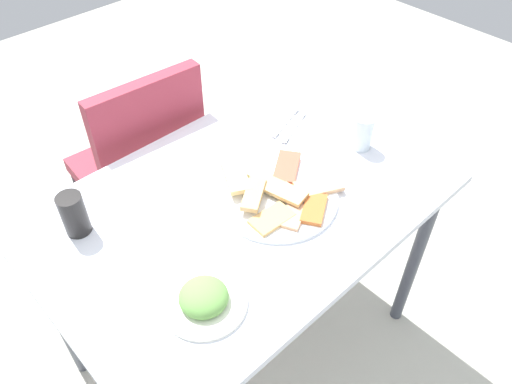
% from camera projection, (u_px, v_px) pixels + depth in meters
% --- Properties ---
extents(ground_plane, '(6.00, 6.00, 0.00)m').
position_uv_depth(ground_plane, '(246.00, 339.00, 1.93)').
color(ground_plane, '#B7B7A8').
extents(dining_table, '(1.14, 0.78, 0.75)m').
position_uv_depth(dining_table, '(243.00, 222.00, 1.47)').
color(dining_table, white).
rests_on(dining_table, ground_plane).
extents(dining_chair, '(0.45, 0.45, 0.92)m').
position_uv_depth(dining_chair, '(144.00, 162.00, 1.88)').
color(dining_chair, '#972D3C').
rests_on(dining_chair, ground_plane).
extents(pide_platter, '(0.35, 0.36, 0.04)m').
position_uv_depth(pide_platter, '(278.00, 195.00, 1.41)').
color(pide_platter, white).
rests_on(pide_platter, dining_table).
extents(salad_plate_greens, '(0.20, 0.20, 0.06)m').
position_uv_depth(salad_plate_greens, '(204.00, 299.00, 1.15)').
color(salad_plate_greens, white).
rests_on(salad_plate_greens, dining_table).
extents(soda_can, '(0.08, 0.08, 0.12)m').
position_uv_depth(soda_can, '(74.00, 214.00, 1.29)').
color(soda_can, black).
rests_on(soda_can, dining_table).
extents(drinking_glass, '(0.06, 0.06, 0.11)m').
position_uv_depth(drinking_glass, '(362.00, 132.00, 1.54)').
color(drinking_glass, silver).
rests_on(drinking_glass, dining_table).
extents(paper_napkin, '(0.13, 0.13, 0.00)m').
position_uv_depth(paper_napkin, '(289.00, 126.00, 1.66)').
color(paper_napkin, white).
rests_on(paper_napkin, dining_table).
extents(fork, '(0.17, 0.08, 0.00)m').
position_uv_depth(fork, '(293.00, 127.00, 1.65)').
color(fork, silver).
rests_on(fork, paper_napkin).
extents(spoon, '(0.17, 0.07, 0.00)m').
position_uv_depth(spoon, '(286.00, 122.00, 1.66)').
color(spoon, silver).
rests_on(spoon, paper_napkin).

